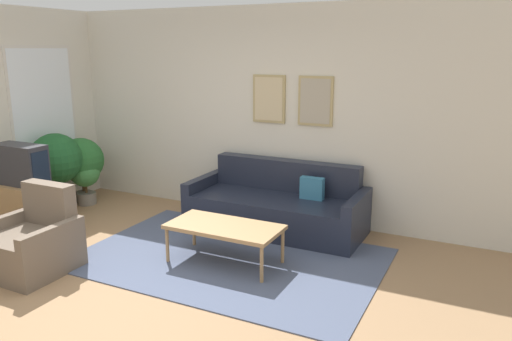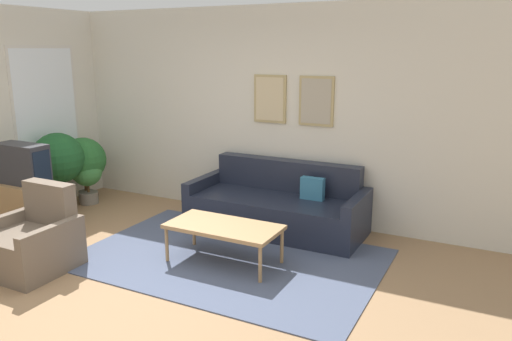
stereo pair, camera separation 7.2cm
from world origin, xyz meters
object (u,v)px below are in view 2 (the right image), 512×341
couch (278,207)px  coffee_table (224,228)px  armchair (32,243)px  tv (22,164)px  potted_plant_tall (58,160)px

couch → coffee_table: 1.17m
couch → armchair: bearing=-128.6°
tv → couch: bearing=29.0°
couch → armchair: armchair is taller
tv → armchair: (0.92, -0.69, -0.57)m
coffee_table → potted_plant_tall: 2.95m
tv → potted_plant_tall: (-0.32, 0.80, -0.15)m
couch → tv: 3.07m
coffee_table → potted_plant_tall: (-2.89, 0.50, 0.32)m
potted_plant_tall → armchair: bearing=-50.1°
couch → potted_plant_tall: 3.07m
couch → armchair: 2.76m
couch → tv: (-2.64, -1.46, 0.57)m
couch → potted_plant_tall: (-2.97, -0.66, 0.42)m
couch → potted_plant_tall: bearing=-167.4°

